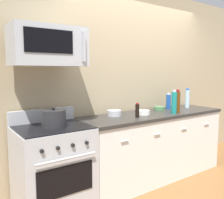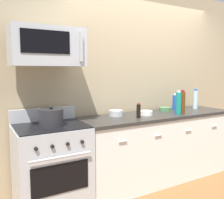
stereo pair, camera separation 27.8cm
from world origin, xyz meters
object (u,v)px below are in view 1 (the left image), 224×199
(bowl_steel_prep, at_px, (114,113))
(bottle_olive_oil, at_px, (173,100))
(microwave, at_px, (48,46))
(stockpot, at_px, (54,119))
(bowl_white_ceramic, at_px, (144,112))
(range_oven, at_px, (53,168))
(bottle_sparkling_teal, at_px, (174,102))
(bottle_soy_sauce_dark, at_px, (137,111))
(bowl_green_glaze, at_px, (159,108))
(bottle_soda_blue, at_px, (168,101))
(bottle_water_clear, at_px, (187,99))
(bottle_wine_amber, at_px, (177,102))

(bowl_steel_prep, bearing_deg, bottle_olive_oil, 3.79)
(microwave, distance_m, bottle_olive_oil, 2.25)
(microwave, bearing_deg, stockpot, -90.13)
(bowl_steel_prep, bearing_deg, bowl_white_ceramic, -21.82)
(range_oven, distance_m, stockpot, 0.55)
(bottle_sparkling_teal, xyz_separation_m, bottle_soy_sauce_dark, (-0.61, 0.06, -0.07))
(range_oven, height_order, bottle_olive_oil, bottle_olive_oil)
(bowl_green_glaze, bearing_deg, bottle_soy_sauce_dark, -158.64)
(bowl_white_ceramic, bearing_deg, bottle_soda_blue, 13.14)
(bottle_sparkling_teal, relative_size, bottle_water_clear, 1.06)
(bowl_steel_prep, height_order, bowl_green_glaze, bowl_steel_prep)
(stockpot, bearing_deg, bottle_soda_blue, 5.51)
(bottle_soda_blue, height_order, bowl_steel_prep, bottle_soda_blue)
(bottle_sparkling_teal, height_order, bottle_soy_sauce_dark, bottle_sparkling_teal)
(range_oven, distance_m, bowl_green_glaze, 1.80)
(bottle_wine_amber, distance_m, bowl_green_glaze, 0.33)
(bottle_wine_amber, distance_m, bowl_white_ceramic, 0.53)
(bottle_sparkling_teal, height_order, bowl_white_ceramic, bottle_sparkling_teal)
(range_oven, height_order, stockpot, stockpot)
(bottle_wine_amber, height_order, bottle_soy_sauce_dark, bottle_wine_amber)
(range_oven, xyz_separation_m, bowl_green_glaze, (1.73, 0.14, 0.48))
(microwave, relative_size, bottle_soda_blue, 3.04)
(bottle_olive_oil, bearing_deg, bowl_green_glaze, -168.88)
(bottle_sparkling_teal, height_order, stockpot, bottle_sparkling_teal)
(bottle_olive_oil, bearing_deg, bottle_soy_sauce_dark, -162.36)
(bottle_soda_blue, relative_size, bottle_soy_sauce_dark, 1.32)
(microwave, height_order, bottle_soda_blue, microwave)
(range_oven, distance_m, bowl_white_ceramic, 1.36)
(bottle_soda_blue, height_order, bowl_white_ceramic, bottle_soda_blue)
(bottle_sparkling_teal, xyz_separation_m, bottle_wine_amber, (0.09, 0.02, -0.00))
(bottle_water_clear, height_order, bowl_white_ceramic, bottle_water_clear)
(stockpot, bearing_deg, bowl_white_ceramic, 1.56)
(bottle_water_clear, bearing_deg, bottle_soy_sauce_dark, -171.54)
(range_oven, xyz_separation_m, bottle_wine_amber, (1.77, -0.17, 0.60))
(stockpot, bearing_deg, bottle_olive_oil, 7.15)
(bowl_white_ceramic, relative_size, bowl_green_glaze, 0.94)
(range_oven, relative_size, bottle_wine_amber, 3.31)
(bottle_olive_oil, distance_m, bottle_soy_sauce_dark, 1.11)
(bottle_soda_blue, xyz_separation_m, bottle_soy_sauce_dark, (-0.85, -0.25, -0.03))
(bottle_soda_blue, xyz_separation_m, bottle_water_clear, (0.35, -0.08, 0.03))
(bottle_wine_amber, distance_m, bottle_soy_sauce_dark, 0.70)
(bowl_white_ceramic, xyz_separation_m, bowl_green_glaze, (0.46, 0.15, -0.00))
(bottle_olive_oil, bearing_deg, bowl_white_ceramic, -164.78)
(bottle_soda_blue, relative_size, stockpot, 0.98)
(bottle_water_clear, bearing_deg, stockpot, -177.24)
(bottle_olive_oil, height_order, bowl_steel_prep, bottle_olive_oil)
(bottle_soy_sauce_dark, bearing_deg, bowl_green_glaze, 21.36)
(stockpot, bearing_deg, bottle_sparkling_teal, -4.45)
(bottle_soda_blue, bearing_deg, range_oven, -176.07)
(bowl_white_ceramic, xyz_separation_m, stockpot, (-1.27, -0.03, 0.06))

